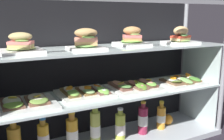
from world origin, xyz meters
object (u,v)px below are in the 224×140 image
at_px(orange_fruit_beside_bottles, 168,119).
at_px(juice_bottle_back_right, 95,127).
at_px(juice_bottle_near_post, 120,127).
at_px(plated_roll_sandwich_mid_left, 181,37).
at_px(plated_roll_sandwich_mid_right, 86,41).
at_px(juice_bottle_front_right_end, 43,140).
at_px(open_sandwich_tray_center, 26,103).
at_px(open_sandwich_tray_far_right, 85,92).
at_px(juice_bottle_front_left_end, 72,133).
at_px(juice_bottle_front_middle, 143,120).
at_px(juice_bottle_tucked_behind, 161,117).
at_px(open_sandwich_tray_mid_left, 134,86).
at_px(plated_roll_sandwich_far_left, 21,45).
at_px(plated_roll_sandwich_far_right, 132,38).
at_px(open_sandwich_tray_mid_right, 180,81).

bearing_deg(orange_fruit_beside_bottles, juice_bottle_back_right, -179.39).
bearing_deg(juice_bottle_near_post, plated_roll_sandwich_mid_left, -5.30).
xyz_separation_m(plated_roll_sandwich_mid_right, juice_bottle_front_right_end, (-0.25, 0.03, -0.54)).
height_order(open_sandwich_tray_center, open_sandwich_tray_far_right, open_sandwich_tray_far_right).
xyz_separation_m(open_sandwich_tray_center, juice_bottle_back_right, (0.41, 0.04, -0.24)).
distance_m(juice_bottle_front_left_end, juice_bottle_front_middle, 0.48).
bearing_deg(open_sandwich_tray_center, juice_bottle_front_right_end, 9.00).
xyz_separation_m(open_sandwich_tray_far_right, juice_bottle_tucked_behind, (0.56, -0.02, -0.26)).
bearing_deg(open_sandwich_tray_mid_left, plated_roll_sandwich_mid_right, -176.08).
relative_size(plated_roll_sandwich_mid_right, juice_bottle_tucked_behind, 0.92).
bearing_deg(plated_roll_sandwich_far_left, juice_bottle_tucked_behind, -0.82).
height_order(open_sandwich_tray_center, open_sandwich_tray_mid_left, open_sandwich_tray_mid_left).
xyz_separation_m(open_sandwich_tray_center, juice_bottle_front_middle, (0.74, 0.01, -0.24)).
bearing_deg(plated_roll_sandwich_far_left, juice_bottle_near_post, -1.83).
relative_size(plated_roll_sandwich_far_right, open_sandwich_tray_center, 0.62).
bearing_deg(open_sandwich_tray_mid_right, orange_fruit_beside_bottles, 107.56).
height_order(plated_roll_sandwich_mid_left, juice_bottle_front_right_end, plated_roll_sandwich_mid_left).
height_order(plated_roll_sandwich_mid_right, open_sandwich_tray_far_right, plated_roll_sandwich_mid_right).
relative_size(juice_bottle_front_right_end, juice_bottle_front_left_end, 1.03).
bearing_deg(juice_bottle_back_right, juice_bottle_tucked_behind, -3.04).
height_order(plated_roll_sandwich_far_left, open_sandwich_tray_mid_left, plated_roll_sandwich_far_left).
bearing_deg(open_sandwich_tray_mid_left, plated_roll_sandwich_far_left, 178.34).
height_order(plated_roll_sandwich_far_left, plated_roll_sandwich_mid_right, plated_roll_sandwich_mid_right).
bearing_deg(open_sandwich_tray_far_right, juice_bottle_back_right, 7.94).
bearing_deg(open_sandwich_tray_far_right, open_sandwich_tray_mid_right, -5.14).
distance_m(open_sandwich_tray_center, juice_bottle_near_post, 0.62).
relative_size(juice_bottle_front_left_end, juice_bottle_near_post, 1.12).
bearing_deg(juice_bottle_front_right_end, open_sandwich_tray_mid_right, -2.49).
bearing_deg(orange_fruit_beside_bottles, open_sandwich_tray_mid_right, -72.44).
xyz_separation_m(plated_roll_sandwich_mid_right, open_sandwich_tray_far_right, (0.00, 0.05, -0.30)).
distance_m(plated_roll_sandwich_far_right, juice_bottle_front_middle, 0.55).
height_order(plated_roll_sandwich_mid_right, open_sandwich_tray_center, plated_roll_sandwich_mid_right).
distance_m(open_sandwich_tray_mid_left, juice_bottle_front_right_end, 0.63).
distance_m(open_sandwich_tray_far_right, juice_bottle_back_right, 0.25).
height_order(open_sandwich_tray_mid_left, juice_bottle_back_right, open_sandwich_tray_mid_left).
bearing_deg(plated_roll_sandwich_far_left, plated_roll_sandwich_mid_right, -7.18).
bearing_deg(orange_fruit_beside_bottles, juice_bottle_front_middle, -171.22).
relative_size(open_sandwich_tray_mid_left, juice_bottle_back_right, 1.24).
bearing_deg(open_sandwich_tray_center, open_sandwich_tray_mid_left, 0.84).
bearing_deg(plated_roll_sandwich_far_left, plated_roll_sandwich_mid_left, -3.33).
height_order(juice_bottle_front_right_end, orange_fruit_beside_bottles, juice_bottle_front_right_end).
bearing_deg(juice_bottle_back_right, open_sandwich_tray_far_right, -172.06).
distance_m(open_sandwich_tray_far_right, juice_bottle_near_post, 0.34).
relative_size(open_sandwich_tray_far_right, open_sandwich_tray_mid_left, 1.00).
xyz_separation_m(plated_roll_sandwich_far_left, plated_roll_sandwich_far_right, (0.66, 0.02, 0.01)).
xyz_separation_m(open_sandwich_tray_center, open_sandwich_tray_mid_left, (0.67, 0.01, 0.00)).
bearing_deg(juice_bottle_front_left_end, open_sandwich_tray_far_right, -4.64).
bearing_deg(juice_bottle_front_right_end, juice_bottle_front_middle, -0.20).
distance_m(juice_bottle_front_left_end, juice_bottle_tucked_behind, 0.64).
relative_size(open_sandwich_tray_far_right, juice_bottle_front_middle, 1.36).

